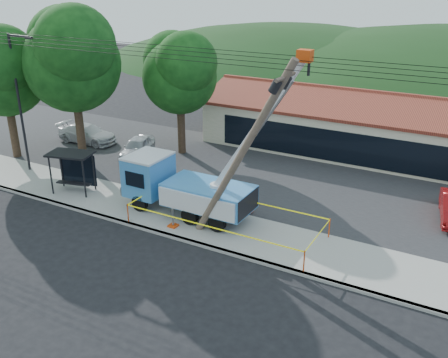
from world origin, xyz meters
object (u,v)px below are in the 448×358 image
Objects in this scene: leaning_pole at (247,145)px; bus_shelter at (73,162)px; utility_truck at (184,185)px; car_silver at (138,158)px; car_white at (88,143)px.

leaning_pole reaches higher than bus_shelter.
utility_truck is 7.48m from bus_shelter.
utility_truck reaches higher than car_silver.
bus_shelter reaches higher than car_silver.
utility_truck is at bearing 163.69° from leaning_pole.
leaning_pole is 12.21m from bus_shelter.
utility_truck is 2.50× the size of car_silver.
leaning_pole reaches higher than car_silver.
car_white is (-5.47, 0.70, 0.00)m from car_silver.
utility_truck is at bearing -9.15° from bus_shelter.
bus_shelter is 0.70× the size of car_silver.
leaning_pole is 20.23m from car_white.
leaning_pole is at bearing -16.31° from utility_truck.
leaning_pole is at bearing -116.26° from car_white.
car_silver is at bearing 142.98° from utility_truck.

